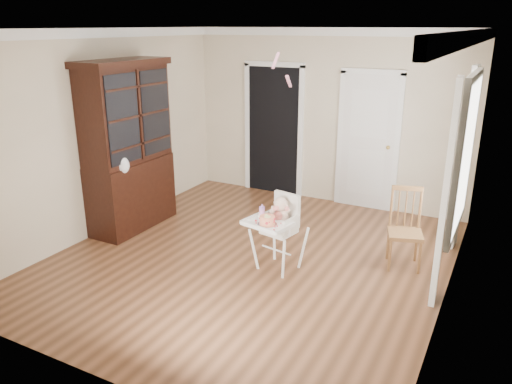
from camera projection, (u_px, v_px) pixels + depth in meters
The scene contains 16 objects.
floor at pixel (251, 258), 6.15m from camera, with size 5.00×5.00×0.00m, color #50301B.
ceiling at pixel (250, 29), 5.29m from camera, with size 5.00×5.00×0.00m, color white.
wall_back at pixel (326, 118), 7.82m from camera, with size 4.50×4.50×0.00m, color beige.
wall_left at pixel (103, 133), 6.71m from camera, with size 5.00×5.00×0.00m, color beige.
wall_right at pixel (459, 179), 4.73m from camera, with size 5.00×5.00×0.00m, color beige.
crown_molding at pixel (250, 35), 5.31m from camera, with size 4.50×5.00×0.12m, color white, non-canonical shape.
doorway at pixel (274, 128), 8.28m from camera, with size 1.06×0.05×2.22m.
closet_door at pixel (368, 143), 7.59m from camera, with size 0.96×0.09×2.13m.
window_right at pixel (460, 165), 5.45m from camera, with size 0.13×1.84×2.30m.
high_chair at pixel (279, 224), 5.73m from camera, with size 0.64×0.74×0.92m.
baby at pixel (280, 213), 5.71m from camera, with size 0.25×0.22×0.38m.
cake at pixel (267, 220), 5.50m from camera, with size 0.22×0.22×0.10m.
sippy_cup at pixel (262, 212), 5.70m from camera, with size 0.07×0.07×0.17m.
china_cabinet at pixel (128, 147), 6.80m from camera, with size 0.61×1.37×2.32m.
dining_chair at pixel (405, 231), 5.86m from camera, with size 0.48×0.48×0.95m.
streamer at pixel (276, 60), 5.51m from camera, with size 0.03×0.50×0.02m, color pink, non-canonical shape.
Camera 1 is at (2.65, -4.90, 2.75)m, focal length 35.00 mm.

